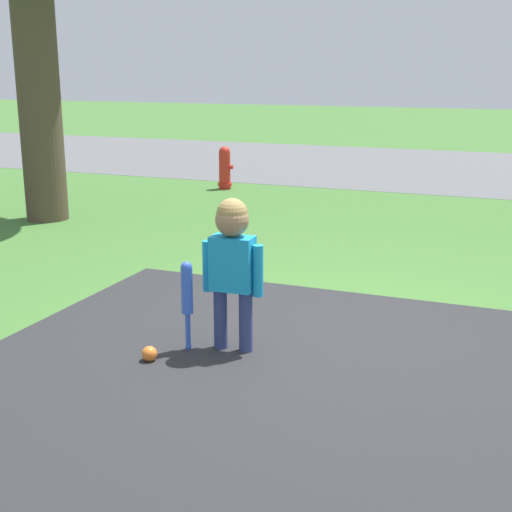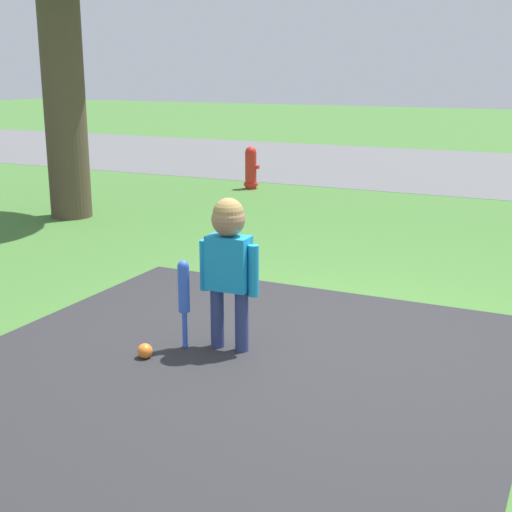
{
  "view_description": "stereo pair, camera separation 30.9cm",
  "coord_description": "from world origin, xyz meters",
  "px_view_note": "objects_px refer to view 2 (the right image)",
  "views": [
    {
      "loc": [
        1.24,
        -4.48,
        1.79
      ],
      "look_at": [
        -0.53,
        -0.09,
        0.54
      ],
      "focal_mm": 50.0,
      "sensor_mm": 36.0,
      "label": 1
    },
    {
      "loc": [
        1.52,
        -4.36,
        1.79
      ],
      "look_at": [
        -0.53,
        -0.09,
        0.54
      ],
      "focal_mm": 50.0,
      "sensor_mm": 36.0,
      "label": 2
    }
  ],
  "objects_px": {
    "sports_ball": "(145,351)",
    "fire_hydrant": "(251,168)",
    "child": "(229,253)",
    "baseball_bat": "(184,292)"
  },
  "relations": [
    {
      "from": "fire_hydrant",
      "to": "baseball_bat",
      "type": "bearing_deg",
      "value": -67.76
    },
    {
      "from": "child",
      "to": "fire_hydrant",
      "type": "xyz_separation_m",
      "value": [
        -2.72,
        5.86,
        -0.34
      ]
    },
    {
      "from": "sports_ball",
      "to": "fire_hydrant",
      "type": "xyz_separation_m",
      "value": [
        -2.3,
        6.24,
        0.27
      ]
    },
    {
      "from": "baseball_bat",
      "to": "sports_ball",
      "type": "bearing_deg",
      "value": -118.48
    },
    {
      "from": "child",
      "to": "fire_hydrant",
      "type": "height_order",
      "value": "child"
    },
    {
      "from": "sports_ball",
      "to": "fire_hydrant",
      "type": "height_order",
      "value": "fire_hydrant"
    },
    {
      "from": "child",
      "to": "sports_ball",
      "type": "xyz_separation_m",
      "value": [
        -0.41,
        -0.37,
        -0.6
      ]
    },
    {
      "from": "baseball_bat",
      "to": "fire_hydrant",
      "type": "height_order",
      "value": "fire_hydrant"
    },
    {
      "from": "baseball_bat",
      "to": "fire_hydrant",
      "type": "xyz_separation_m",
      "value": [
        -2.44,
        5.98,
        -0.07
      ]
    },
    {
      "from": "child",
      "to": "baseball_bat",
      "type": "relative_size",
      "value": 1.68
    }
  ]
}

